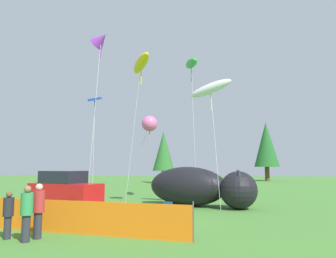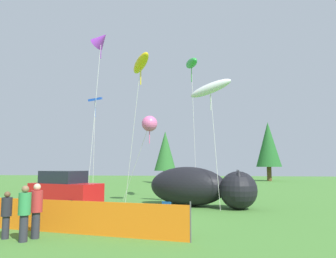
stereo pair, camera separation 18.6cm
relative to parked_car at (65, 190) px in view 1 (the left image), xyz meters
The scene contains 16 objects.
ground_plane 5.53m from the parked_car, 31.32° to the right, with size 120.00×120.00×0.00m, color #477F33.
parked_car is the anchor object (origin of this frame).
folding_chair 7.31m from the parked_car, 31.19° to the right, with size 0.71×0.71×0.89m.
inflatable_cat 7.71m from the parked_car, 14.94° to the left, with size 6.78×4.33×2.35m.
safety_fence 7.36m from the parked_car, 60.84° to the right, with size 8.02×1.51×1.29m.
spectator_in_white_shirt 7.62m from the parked_car, 72.12° to the right, with size 0.40×0.40×1.83m.
spectator_in_red_shirt 7.55m from the parked_car, 79.56° to the right, with size 0.34×0.34×1.57m.
spectator_in_black_shirt 8.07m from the parked_car, 74.07° to the right, with size 0.39×0.39×1.79m.
kite_yellow_hero 8.52m from the parked_car, ahead, with size 1.98×2.32×9.07m.
kite_white_ghost 10.21m from the parked_car, ahead, with size 2.70×1.62×7.62m.
kite_pink_octopus 6.64m from the parked_car, 34.83° to the left, with size 2.64×2.00×5.67m.
kite_purple_delta 10.03m from the parked_car, 64.92° to the left, with size 1.62×2.20×11.45m.
kite_green_fish 11.57m from the parked_car, 29.22° to the left, with size 1.33×3.01×9.97m.
kite_blue_box 7.25m from the parked_car, 88.15° to the left, with size 1.08×1.07×7.38m.
horizon_tree_east 39.08m from the parked_car, 63.78° to the left, with size 3.85×3.85×9.19m.
horizon_tree_west 26.94m from the parked_car, 85.73° to the left, with size 2.98×2.98×7.10m.
Camera 1 is at (3.43, -15.09, 2.46)m, focal length 35.00 mm.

